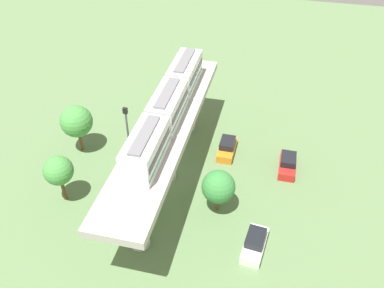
{
  "coord_description": "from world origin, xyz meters",
  "views": [
    {
      "loc": [
        10.43,
        -31.97,
        31.63
      ],
      "look_at": [
        2.5,
        1.13,
        4.26
      ],
      "focal_mm": 38.73,
      "sensor_mm": 36.0,
      "label": 1
    }
  ],
  "objects_px": {
    "tree_mid_lot": "(218,187)",
    "signal_post": "(129,144)",
    "parked_car_red": "(288,164)",
    "parked_car_white": "(255,243)",
    "train": "(168,106)",
    "tree_near_viaduct": "(58,171)",
    "tree_far_corner": "(76,121)",
    "parked_car_orange": "(227,148)"
  },
  "relations": [
    {
      "from": "train",
      "to": "tree_near_viaduct",
      "type": "relative_size",
      "value": 3.72
    },
    {
      "from": "tree_near_viaduct",
      "to": "tree_far_corner",
      "type": "distance_m",
      "value": 8.17
    },
    {
      "from": "train",
      "to": "signal_post",
      "type": "xyz_separation_m",
      "value": [
        -3.4,
        -2.76,
        -3.26
      ]
    },
    {
      "from": "parked_car_red",
      "to": "tree_far_corner",
      "type": "distance_m",
      "value": 24.42
    },
    {
      "from": "parked_car_white",
      "to": "parked_car_red",
      "type": "bearing_deg",
      "value": 85.43
    },
    {
      "from": "train",
      "to": "tree_near_viaduct",
      "type": "bearing_deg",
      "value": -144.07
    },
    {
      "from": "tree_far_corner",
      "to": "signal_post",
      "type": "relative_size",
      "value": 0.62
    },
    {
      "from": "tree_far_corner",
      "to": "signal_post",
      "type": "bearing_deg",
      "value": -26.03
    },
    {
      "from": "parked_car_orange",
      "to": "tree_near_viaduct",
      "type": "distance_m",
      "value": 19.18
    },
    {
      "from": "parked_car_red",
      "to": "parked_car_orange",
      "type": "bearing_deg",
      "value": 169.55
    },
    {
      "from": "train",
      "to": "tree_far_corner",
      "type": "relative_size",
      "value": 3.43
    },
    {
      "from": "parked_car_red",
      "to": "parked_car_white",
      "type": "bearing_deg",
      "value": -101.16
    },
    {
      "from": "parked_car_orange",
      "to": "signal_post",
      "type": "relative_size",
      "value": 0.43
    },
    {
      "from": "train",
      "to": "parked_car_orange",
      "type": "distance_m",
      "value": 10.72
    },
    {
      "from": "parked_car_red",
      "to": "parked_car_white",
      "type": "distance_m",
      "value": 12.03
    },
    {
      "from": "train",
      "to": "parked_car_white",
      "type": "xyz_separation_m",
      "value": [
        10.49,
        -8.56,
        -7.89
      ]
    },
    {
      "from": "train",
      "to": "parked_car_white",
      "type": "relative_size",
      "value": 4.69
    },
    {
      "from": "parked_car_red",
      "to": "parked_car_orange",
      "type": "xyz_separation_m",
      "value": [
        -7.11,
        1.29,
        0.0
      ]
    },
    {
      "from": "parked_car_orange",
      "to": "tree_far_corner",
      "type": "height_order",
      "value": "tree_far_corner"
    },
    {
      "from": "tree_near_viaduct",
      "to": "signal_post",
      "type": "distance_m",
      "value": 7.42
    },
    {
      "from": "parked_car_orange",
      "to": "tree_mid_lot",
      "type": "relative_size",
      "value": 0.88
    },
    {
      "from": "tree_mid_lot",
      "to": "signal_post",
      "type": "bearing_deg",
      "value": 169.74
    },
    {
      "from": "parked_car_red",
      "to": "parked_car_white",
      "type": "relative_size",
      "value": 0.96
    },
    {
      "from": "train",
      "to": "tree_far_corner",
      "type": "distance_m",
      "value": 12.25
    },
    {
      "from": "parked_car_red",
      "to": "signal_post",
      "type": "height_order",
      "value": "signal_post"
    },
    {
      "from": "tree_near_viaduct",
      "to": "tree_far_corner",
      "type": "relative_size",
      "value": 0.92
    },
    {
      "from": "parked_car_red",
      "to": "parked_car_orange",
      "type": "distance_m",
      "value": 7.22
    },
    {
      "from": "parked_car_red",
      "to": "signal_post",
      "type": "xyz_separation_m",
      "value": [
        -16.17,
        -6.0,
        4.63
      ]
    },
    {
      "from": "train",
      "to": "parked_car_red",
      "type": "relative_size",
      "value": 4.87
    },
    {
      "from": "signal_post",
      "to": "tree_near_viaduct",
      "type": "bearing_deg",
      "value": -145.95
    },
    {
      "from": "train",
      "to": "parked_car_red",
      "type": "xyz_separation_m",
      "value": [
        12.77,
        3.25,
        -7.89
      ]
    },
    {
      "from": "tree_mid_lot",
      "to": "signal_post",
      "type": "relative_size",
      "value": 0.49
    },
    {
      "from": "parked_car_white",
      "to": "signal_post",
      "type": "relative_size",
      "value": 0.45
    },
    {
      "from": "train",
      "to": "parked_car_orange",
      "type": "bearing_deg",
      "value": 38.65
    },
    {
      "from": "parked_car_orange",
      "to": "tree_far_corner",
      "type": "bearing_deg",
      "value": -168.03
    },
    {
      "from": "tree_far_corner",
      "to": "signal_post",
      "type": "height_order",
      "value": "signal_post"
    },
    {
      "from": "tree_far_corner",
      "to": "signal_post",
      "type": "distance_m",
      "value": 8.91
    },
    {
      "from": "parked_car_red",
      "to": "parked_car_white",
      "type": "height_order",
      "value": "same"
    },
    {
      "from": "tree_far_corner",
      "to": "tree_near_viaduct",
      "type": "bearing_deg",
      "value": -76.67
    },
    {
      "from": "tree_mid_lot",
      "to": "tree_far_corner",
      "type": "height_order",
      "value": "tree_far_corner"
    },
    {
      "from": "train",
      "to": "signal_post",
      "type": "distance_m",
      "value": 5.46
    },
    {
      "from": "parked_car_red",
      "to": "parked_car_white",
      "type": "xyz_separation_m",
      "value": [
        -2.29,
        -11.81,
        0.0
      ]
    }
  ]
}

